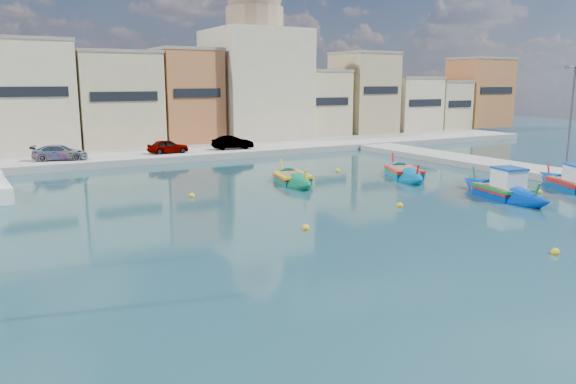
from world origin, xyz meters
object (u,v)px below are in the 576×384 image
object	(u,v)px
luzzu_blue_cabin	(503,192)
luzzu_green	(292,180)
church_block	(255,68)
quay_street_lamp	(570,120)
luzzu_cyan_mid	(404,174)
luzzu_turquoise_cabin	(574,185)

from	to	relation	value
luzzu_blue_cabin	luzzu_green	world-z (taller)	luzzu_blue_cabin
church_block	luzzu_blue_cabin	world-z (taller)	church_block
quay_street_lamp	luzzu_green	bearing A→B (deg)	152.66
church_block	luzzu_green	xyz separation A→B (m)	(-9.62, -25.18, -8.16)
quay_street_lamp	luzzu_cyan_mid	bearing A→B (deg)	142.13
church_block	luzzu_blue_cabin	bearing A→B (deg)	-91.68
luzzu_green	quay_street_lamp	bearing A→B (deg)	-27.34
church_block	luzzu_cyan_mid	xyz separation A→B (m)	(-1.33, -27.18, -8.15)
luzzu_blue_cabin	luzzu_cyan_mid	bearing A→B (deg)	91.87
luzzu_turquoise_cabin	luzzu_green	xyz separation A→B (m)	(-14.61, 11.17, -0.07)
church_block	luzzu_blue_cabin	xyz separation A→B (m)	(-1.05, -35.78, -8.05)
quay_street_lamp	luzzu_cyan_mid	distance (m)	11.84
luzzu_cyan_mid	luzzu_green	size ratio (longest dim) A/B	1.11
quay_street_lamp	luzzu_blue_cabin	bearing A→B (deg)	-168.13
luzzu_green	luzzu_turquoise_cabin	bearing A→B (deg)	-37.40
church_block	luzzu_blue_cabin	distance (m)	36.69
luzzu_turquoise_cabin	luzzu_green	size ratio (longest dim) A/B	1.10
luzzu_turquoise_cabin	luzzu_cyan_mid	distance (m)	11.13
luzzu_blue_cabin	luzzu_green	xyz separation A→B (m)	(-8.57, 10.61, -0.11)
quay_street_lamp	luzzu_blue_cabin	xyz separation A→B (m)	(-8.49, -1.78, -3.98)
quay_street_lamp	luzzu_cyan_mid	xyz separation A→B (m)	(-8.77, 6.82, -4.07)
quay_street_lamp	luzzu_blue_cabin	distance (m)	9.55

